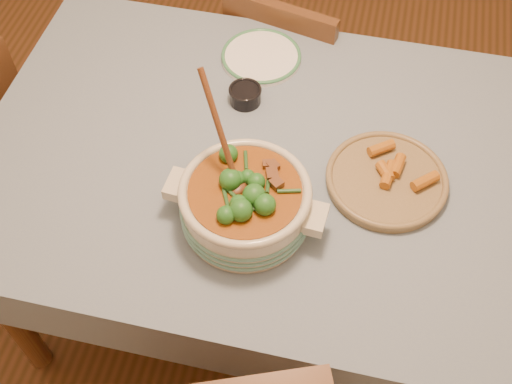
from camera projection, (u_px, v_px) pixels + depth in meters
floor at (278, 290)px, 2.32m from camera, size 4.50×4.50×0.00m
dining_table at (285, 180)px, 1.78m from camera, size 1.68×1.08×0.76m
stew_casserole at (245, 201)px, 1.53m from camera, size 0.40×0.33×0.38m
white_plate at (261, 57)px, 1.93m from camera, size 0.27×0.27×0.02m
condiment_bowl at (245, 94)px, 1.81m from camera, size 0.09×0.09×0.05m
fried_plate at (387, 178)px, 1.65m from camera, size 0.37×0.37×0.05m
chair_far at (288, 71)px, 2.32m from camera, size 0.46×0.46×0.83m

